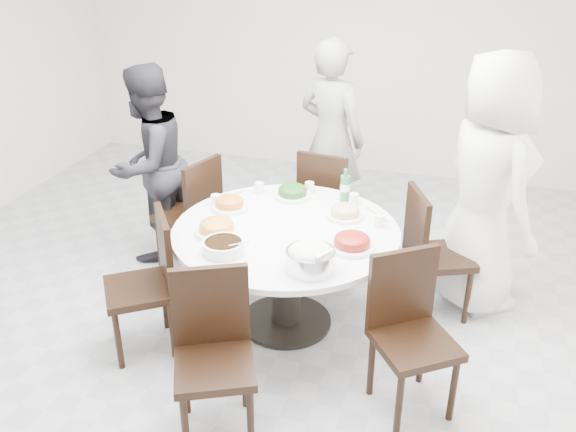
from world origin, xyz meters
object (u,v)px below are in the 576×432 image
(chair_sw, at_px, (138,286))
(diner_right, at_px, (487,186))
(chair_s, at_px, (214,363))
(chair_ne, at_px, (440,254))
(soup_bowl, at_px, (223,247))
(chair_se, at_px, (415,340))
(rice_bowl, at_px, (310,260))
(diner_left, at_px, (149,165))
(beverage_bottle, at_px, (345,185))
(diner_middle, at_px, (331,139))
(chair_nw, at_px, (187,213))
(dining_table, at_px, (286,277))
(chair_n, at_px, (330,202))

(chair_sw, relative_size, diner_right, 0.51)
(chair_s, bearing_deg, chair_ne, 30.06)
(soup_bowl, bearing_deg, diner_right, 35.64)
(chair_se, height_order, rice_bowl, chair_se)
(diner_left, relative_size, soup_bowl, 6.32)
(diner_right, bearing_deg, beverage_bottle, 65.30)
(chair_se, distance_m, diner_middle, 2.38)
(chair_se, xyz_separation_m, diner_middle, (-0.97, 2.13, 0.39))
(chair_se, distance_m, diner_right, 1.39)
(chair_nw, distance_m, beverage_bottle, 1.33)
(rice_bowl, xyz_separation_m, beverage_bottle, (-0.00, 1.01, 0.06))
(chair_sw, distance_m, chair_se, 1.76)
(beverage_bottle, bearing_deg, chair_s, -102.39)
(chair_ne, height_order, diner_middle, diner_middle)
(dining_table, distance_m, diner_middle, 1.62)
(chair_s, distance_m, rice_bowl, 0.79)
(diner_right, bearing_deg, chair_ne, 99.81)
(chair_n, bearing_deg, diner_left, 26.11)
(chair_sw, xyz_separation_m, rice_bowl, (1.11, 0.06, 0.34))
(chair_nw, relative_size, diner_middle, 0.55)
(chair_ne, xyz_separation_m, diner_middle, (-1.04, 1.10, 0.39))
(dining_table, height_order, diner_right, diner_right)
(rice_bowl, relative_size, soup_bowl, 1.14)
(rice_bowl, bearing_deg, chair_s, -120.00)
(chair_sw, distance_m, rice_bowl, 1.17)
(chair_nw, height_order, chair_sw, same)
(chair_nw, height_order, beverage_bottle, beverage_bottle)
(chair_nw, height_order, chair_s, same)
(dining_table, distance_m, chair_s, 1.09)
(dining_table, bearing_deg, rice_bowl, -58.25)
(soup_bowl, bearing_deg, chair_nw, 126.35)
(diner_left, relative_size, rice_bowl, 5.55)
(chair_n, xyz_separation_m, chair_sw, (-0.89, -1.61, 0.00))
(chair_ne, bearing_deg, diner_right, -70.37)
(chair_nw, xyz_separation_m, soup_bowl, (0.72, -0.97, 0.31))
(beverage_bottle, bearing_deg, diner_middle, 108.12)
(chair_n, relative_size, diner_left, 0.59)
(dining_table, bearing_deg, chair_se, -32.50)
(chair_nw, xyz_separation_m, diner_left, (-0.36, 0.11, 0.33))
(soup_bowl, bearing_deg, diner_middle, 83.29)
(chair_ne, bearing_deg, chair_n, 32.97)
(diner_left, relative_size, beverage_bottle, 6.60)
(chair_ne, distance_m, beverage_bottle, 0.82)
(chair_ne, height_order, chair_se, same)
(diner_right, bearing_deg, rice_bowl, 107.26)
(rice_bowl, bearing_deg, chair_ne, 51.88)
(chair_ne, relative_size, beverage_bottle, 3.89)
(diner_right, bearing_deg, diner_left, 57.81)
(chair_sw, bearing_deg, diner_left, 168.54)
(chair_se, distance_m, beverage_bottle, 1.37)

